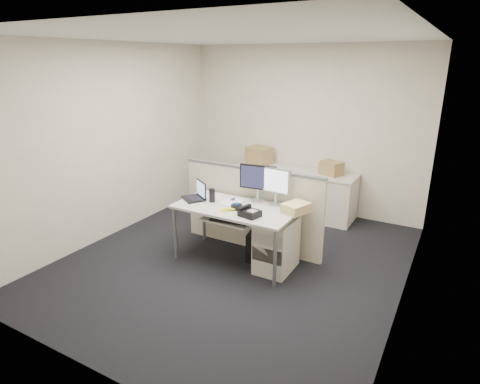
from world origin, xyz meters
The scene contains 29 objects.
floor centered at (0.00, 0.00, -0.01)m, with size 4.00×4.50×0.01m, color black.
ceiling centered at (0.00, 0.00, 2.70)m, with size 4.00×4.50×0.01m, color white.
wall_back centered at (0.00, 2.25, 1.35)m, with size 4.00×0.02×2.70m, color beige.
wall_front centered at (0.00, -2.25, 1.35)m, with size 4.00×0.02×2.70m, color beige.
wall_left centered at (-2.00, 0.00, 1.35)m, with size 0.02×4.50×2.70m, color beige.
wall_right centered at (2.00, 0.00, 1.35)m, with size 0.02×4.50×2.70m, color beige.
desk centered at (0.00, 0.00, 0.66)m, with size 1.50×0.75×0.73m.
keyboard_tray centered at (0.00, -0.18, 0.62)m, with size 0.62×0.32×0.02m, color silver.
drawer_pedestal centered at (0.55, 0.05, 0.33)m, with size 0.40×0.55×0.65m, color beige.
cubicle_partition centered at (0.00, 0.45, 0.55)m, with size 2.00×0.06×1.10m, color beige.
back_counter centered at (0.00, 1.93, 0.36)m, with size 2.00×0.60×0.72m, color beige.
monitor_main centered at (0.15, 0.32, 0.97)m, with size 0.48×0.19×0.48m, color black.
monitor_small centered at (0.40, 0.32, 0.96)m, with size 0.38×0.19×0.47m, color #B7B7BC.
laptop centered at (-0.62, -0.02, 0.85)m, with size 0.31×0.23×0.23m, color black.
trackball centered at (0.05, -0.05, 0.76)m, with size 0.14×0.14×0.05m, color black.
desk_phone centered at (0.30, -0.18, 0.77)m, with size 0.23×0.19×0.07m, color black.
paper_stack centered at (-0.12, 0.12, 0.74)m, with size 0.24×0.30×0.01m, color silver.
sticky_pad centered at (-0.05, -0.18, 0.74)m, with size 0.08×0.08×0.01m, color yellow.
travel_mug centered at (-0.35, 0.02, 0.81)m, with size 0.08×0.08×0.16m, color black.
banana centered at (0.00, -0.15, 0.75)m, with size 0.17×0.04×0.04m, color yellow.
cellphone centered at (-0.15, 0.20, 0.74)m, with size 0.05×0.10×0.01m, color black.
manila_folders centered at (0.72, 0.20, 0.79)m, with size 0.24×0.30×0.11m, color #EFD980.
keyboard centered at (0.05, -0.22, 0.64)m, with size 0.46×0.16×0.03m, color black.
pc_tower_desk centered at (0.20, 0.20, 0.19)m, with size 0.16×0.40×0.38m, color black.
pc_tower_spare_dark centered at (-1.45, 2.03, 0.19)m, with size 0.16×0.40×0.37m, color black.
pc_tower_spare_silver centered at (-1.30, 1.63, 0.22)m, with size 0.19×0.47×0.44m, color #B7B7BC.
cardboard_box_left centered at (-0.70, 2.05, 0.87)m, with size 0.41×0.31×0.31m, color olive.
cardboard_box_right centered at (0.60, 1.96, 0.84)m, with size 0.32×0.25×0.23m, color olive.
red_binder centered at (-0.60, 2.03, 0.84)m, with size 0.06×0.27×0.25m, color maroon.
Camera 1 is at (2.32, -4.00, 2.47)m, focal length 30.00 mm.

